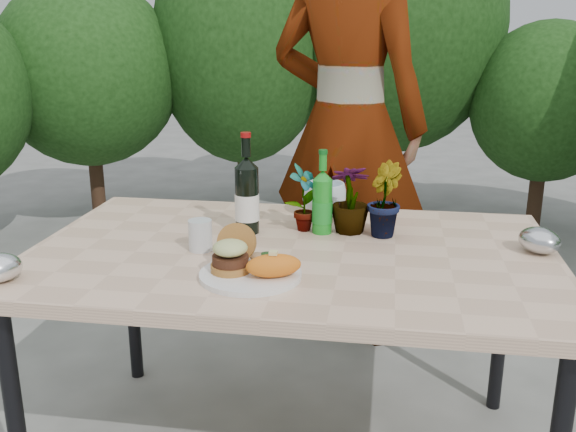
# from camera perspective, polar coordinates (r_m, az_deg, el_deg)

# --- Properties ---
(patio_table) EXTENTS (1.60, 1.00, 0.75)m
(patio_table) POSITION_cam_1_polar(r_m,az_deg,el_deg) (1.99, 0.37, -4.52)
(patio_table) COLOR beige
(patio_table) RESTS_ON ground
(shrub_hedge) EXTENTS (6.87, 5.13, 2.35)m
(shrub_hedge) POSITION_cam_1_polar(r_m,az_deg,el_deg) (3.63, 10.81, 12.85)
(shrub_hedge) COLOR #382316
(shrub_hedge) RESTS_ON ground
(dinner_plate) EXTENTS (0.28, 0.28, 0.01)m
(dinner_plate) POSITION_cam_1_polar(r_m,az_deg,el_deg) (1.76, -3.36, -5.23)
(dinner_plate) COLOR white
(dinner_plate) RESTS_ON patio_table
(burger_stack) EXTENTS (0.11, 0.16, 0.11)m
(burger_stack) POSITION_cam_1_polar(r_m,az_deg,el_deg) (1.77, -5.00, -3.29)
(burger_stack) COLOR #B7722D
(burger_stack) RESTS_ON dinner_plate
(sweet_potato) EXTENTS (0.17, 0.12, 0.06)m
(sweet_potato) POSITION_cam_1_polar(r_m,az_deg,el_deg) (1.71, -1.29, -4.43)
(sweet_potato) COLOR orange
(sweet_potato) RESTS_ON dinner_plate
(grilled_veg) EXTENTS (0.08, 0.05, 0.03)m
(grilled_veg) POSITION_cam_1_polar(r_m,az_deg,el_deg) (1.83, -2.22, -3.62)
(grilled_veg) COLOR olive
(grilled_veg) RESTS_ON dinner_plate
(wine_bottle) EXTENTS (0.08, 0.08, 0.33)m
(wine_bottle) POSITION_cam_1_polar(r_m,az_deg,el_deg) (2.10, -3.67, 1.74)
(wine_bottle) COLOR black
(wine_bottle) RESTS_ON patio_table
(sparkling_water) EXTENTS (0.07, 0.07, 0.28)m
(sparkling_water) POSITION_cam_1_polar(r_m,az_deg,el_deg) (2.10, 3.07, 1.17)
(sparkling_water) COLOR #198C20
(sparkling_water) RESTS_ON patio_table
(plastic_cup) EXTENTS (0.07, 0.07, 0.09)m
(plastic_cup) POSITION_cam_1_polar(r_m,az_deg,el_deg) (1.97, -7.80, -1.70)
(plastic_cup) COLOR silver
(plastic_cup) RESTS_ON patio_table
(seedling_left) EXTENTS (0.13, 0.14, 0.22)m
(seedling_left) POSITION_cam_1_polar(r_m,az_deg,el_deg) (2.11, 1.41, 1.60)
(seedling_left) COLOR #2C571D
(seedling_left) RESTS_ON patio_table
(seedling_mid) EXTENTS (0.13, 0.15, 0.24)m
(seedling_mid) POSITION_cam_1_polar(r_m,az_deg,el_deg) (2.09, 8.45, 1.48)
(seedling_mid) COLOR #27571E
(seedling_mid) RESTS_ON patio_table
(seedling_right) EXTENTS (0.16, 0.16, 0.23)m
(seedling_right) POSITION_cam_1_polar(r_m,az_deg,el_deg) (2.11, 5.57, 1.53)
(seedling_right) COLOR #215C1F
(seedling_right) RESTS_ON patio_table
(blue_bowl) EXTENTS (0.18, 0.18, 0.12)m
(blue_bowl) POSITION_cam_1_polar(r_m,az_deg,el_deg) (2.30, 3.23, 1.48)
(blue_bowl) COLOR white
(blue_bowl) RESTS_ON patio_table
(foil_packet_right) EXTENTS (0.17, 0.17, 0.08)m
(foil_packet_right) POSITION_cam_1_polar(r_m,az_deg,el_deg) (2.07, 21.45, -2.02)
(foil_packet_right) COLOR #B3B6BA
(foil_packet_right) RESTS_ON patio_table
(person) EXTENTS (0.83, 0.66, 1.97)m
(person) POSITION_cam_1_polar(r_m,az_deg,el_deg) (2.87, 5.29, 8.06)
(person) COLOR #8D6046
(person) RESTS_ON ground
(terracotta_pot) EXTENTS (0.17, 0.17, 0.14)m
(terracotta_pot) POSITION_cam_1_polar(r_m,az_deg,el_deg) (4.56, -16.59, -1.12)
(terracotta_pot) COLOR #B14A2D
(terracotta_pot) RESTS_ON ground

